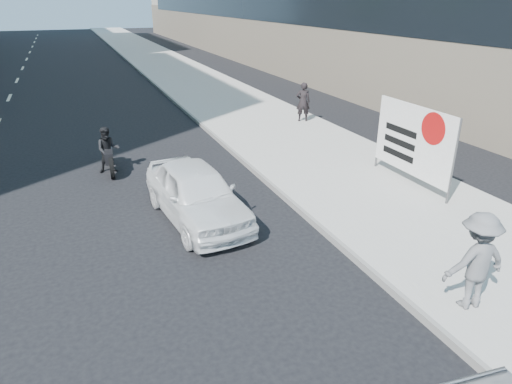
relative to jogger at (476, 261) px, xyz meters
name	(u,v)px	position (x,y,z in m)	size (l,w,h in m)	color
ground	(268,249)	(-2.30, 3.20, -1.01)	(160.00, 160.00, 0.00)	black
near_sidewalk	(198,84)	(1.70, 23.20, -0.93)	(5.00, 120.00, 0.15)	#A7A39C
jogger	(476,261)	(0.00, 0.00, 0.00)	(1.11, 0.64, 1.71)	slate
pedestrian_woman	(303,102)	(3.24, 12.27, -0.05)	(0.59, 0.39, 1.62)	black
protest_banner	(413,140)	(2.70, 4.86, 0.39)	(0.08, 3.06, 2.20)	#4C4C4C
white_sedan_near	(196,193)	(-3.30, 5.20, -0.33)	(1.61, 3.99, 1.36)	white
motorcycle	(108,152)	(-4.91, 9.39, -0.37)	(0.73, 2.05, 1.42)	black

